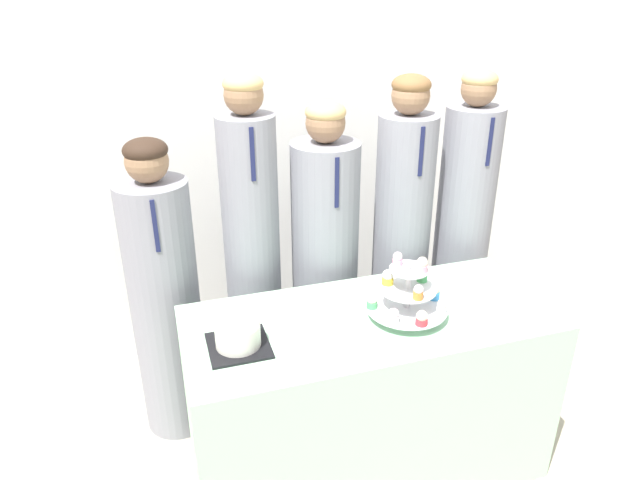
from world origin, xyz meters
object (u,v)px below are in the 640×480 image
(cupcake_stand, at_px, (408,293))
(student_2, at_px, (325,270))
(round_cake, at_px, (238,332))
(student_3, at_px, (401,248))
(cake_knife, at_px, (269,372))
(student_0, at_px, (165,302))
(student_4, at_px, (461,240))
(student_1, at_px, (253,264))

(cupcake_stand, xyz_separation_m, student_2, (-0.15, 0.58, -0.17))
(round_cake, distance_m, student_3, 1.08)
(cake_knife, xyz_separation_m, student_2, (0.44, 0.76, -0.06))
(student_2, xyz_separation_m, student_3, (0.39, -0.00, 0.06))
(cake_knife, distance_m, student_0, 0.83)
(student_2, height_order, student_3, student_3)
(cupcake_stand, distance_m, student_2, 0.62)
(student_0, xyz_separation_m, student_2, (0.75, 0.00, 0.05))
(round_cake, height_order, cupcake_stand, cupcake_stand)
(cupcake_stand, bearing_deg, student_0, 147.07)
(student_0, height_order, student_2, student_2)
(cake_knife, xyz_separation_m, student_3, (0.83, 0.76, -0.01))
(cupcake_stand, height_order, student_3, student_3)
(round_cake, height_order, student_0, student_0)
(round_cake, relative_size, student_4, 0.14)
(cake_knife, distance_m, student_2, 0.88)
(round_cake, relative_size, student_1, 0.13)
(round_cake, distance_m, cupcake_stand, 0.66)
(cake_knife, bearing_deg, cupcake_stand, 5.39)
(round_cake, height_order, student_2, student_2)
(student_1, distance_m, student_4, 1.08)
(cake_knife, bearing_deg, student_4, 21.37)
(round_cake, distance_m, student_2, 0.79)
(round_cake, height_order, student_1, student_1)
(round_cake, xyz_separation_m, student_1, (0.17, 0.58, -0.04))
(student_0, xyz_separation_m, student_3, (1.14, 0.00, 0.10))
(cake_knife, relative_size, student_0, 0.16)
(cupcake_stand, distance_m, student_1, 0.77)
(student_1, xyz_separation_m, student_4, (1.07, 0.00, -0.03))
(student_1, height_order, student_4, student_1)
(round_cake, relative_size, cupcake_stand, 0.69)
(cake_knife, height_order, student_1, student_1)
(cupcake_stand, xyz_separation_m, student_3, (0.24, 0.58, -0.11))
(round_cake, xyz_separation_m, student_4, (1.25, 0.58, -0.07))
(student_0, relative_size, student_2, 0.93)
(student_2, distance_m, student_3, 0.40)
(student_0, bearing_deg, student_1, -0.00)
(cupcake_stand, bearing_deg, student_4, 44.88)
(student_2, bearing_deg, round_cake, -131.39)
(cupcake_stand, bearing_deg, student_3, 67.15)
(student_3, xyz_separation_m, student_4, (0.34, 0.00, -0.00))
(cake_knife, xyz_separation_m, student_4, (1.17, 0.76, -0.01))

